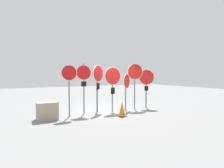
{
  "coord_description": "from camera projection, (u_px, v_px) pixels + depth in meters",
  "views": [
    {
      "loc": [
        -4.34,
        -8.23,
        1.93
      ],
      "look_at": [
        0.1,
        0.0,
        1.44
      ],
      "focal_mm": 28.0,
      "sensor_mm": 36.0,
      "label": 1
    }
  ],
  "objects": [
    {
      "name": "stop_sign_4",
      "position": [
        126.0,
        84.0,
        9.6
      ],
      "size": [
        0.68,
        0.47,
        1.99
      ],
      "rotation": [
        0.0,
        0.0,
        0.59
      ],
      "color": "slate",
      "rests_on": "ground"
    },
    {
      "name": "stop_sign_1",
      "position": [
        84.0,
        78.0,
        8.55
      ],
      "size": [
        0.72,
        0.28,
        2.48
      ],
      "rotation": [
        0.0,
        0.0,
        -0.33
      ],
      "color": "slate",
      "rests_on": "ground"
    },
    {
      "name": "stop_sign_5",
      "position": [
        135.0,
        76.0,
        9.87
      ],
      "size": [
        0.89,
        0.27,
        2.56
      ],
      "rotation": [
        0.0,
        0.0,
        -0.26
      ],
      "color": "slate",
      "rests_on": "ground"
    },
    {
      "name": "stop_sign_3",
      "position": [
        113.0,
        79.0,
        9.16
      ],
      "size": [
        0.95,
        0.12,
        2.37
      ],
      "rotation": [
        0.0,
        0.0,
        -0.0
      ],
      "color": "slate",
      "rests_on": "ground"
    },
    {
      "name": "traffic_cone_0",
      "position": [
        122.0,
        109.0,
        8.05
      ],
      "size": [
        0.37,
        0.37,
        0.71
      ],
      "color": "black",
      "rests_on": "ground"
    },
    {
      "name": "stop_sign_6",
      "position": [
        146.0,
        80.0,
        10.2
      ],
      "size": [
        0.8,
        0.46,
        2.24
      ],
      "rotation": [
        0.0,
        0.0,
        -0.51
      ],
      "color": "slate",
      "rests_on": "ground"
    },
    {
      "name": "stop_sign_0",
      "position": [
        69.0,
        78.0,
        7.95
      ],
      "size": [
        0.73,
        0.13,
        2.39
      ],
      "rotation": [
        0.0,
        0.0,
        -0.04
      ],
      "color": "slate",
      "rests_on": "ground"
    },
    {
      "name": "storage_crate",
      "position": [
        47.0,
        111.0,
        7.51
      ],
      "size": [
        0.86,
        0.64,
        0.76
      ],
      "color": "#9E937A",
      "rests_on": "ground"
    },
    {
      "name": "stop_sign_2",
      "position": [
        98.0,
        79.0,
        9.05
      ],
      "size": [
        0.76,
        0.48,
        2.43
      ],
      "rotation": [
        0.0,
        0.0,
        0.55
      ],
      "color": "slate",
      "rests_on": "ground"
    },
    {
      "name": "ground_plane",
      "position": [
        110.0,
        111.0,
        9.4
      ],
      "size": [
        40.0,
        40.0,
        0.0
      ],
      "primitive_type": "plane",
      "color": "gray"
    }
  ]
}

